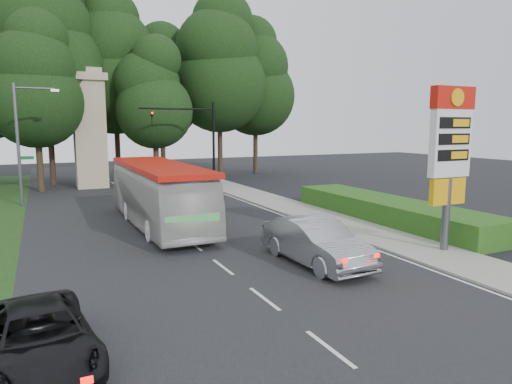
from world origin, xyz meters
name	(u,v)px	position (x,y,z in m)	size (l,w,h in m)	color
ground	(272,305)	(0.00, 0.00, 0.00)	(120.00, 120.00, 0.00)	black
road_surface	(168,226)	(0.00, 12.00, 0.01)	(14.00, 80.00, 0.02)	black
sidewalk_right	(305,212)	(8.50, 12.00, 0.06)	(3.00, 80.00, 0.12)	gray
hedge	(389,210)	(11.50, 8.00, 0.60)	(3.00, 14.00, 1.20)	#264D14
gas_station_pylon	(450,146)	(9.20, 1.99, 4.45)	(2.10, 0.45, 6.85)	#59595E
traffic_signal_mast	(198,133)	(5.68, 24.00, 4.67)	(6.10, 0.35, 7.20)	black
streetlight_signs	(21,139)	(-6.99, 22.01, 4.44)	(2.75, 0.98, 8.00)	#59595E
monument	(89,128)	(-2.00, 30.00, 5.10)	(3.00, 3.00, 10.05)	tan
tree_center_left	(45,47)	(-5.00, 33.00, 12.02)	(10.08, 10.08, 19.80)	#2D2116
tree_center_right	(114,65)	(1.00, 35.00, 11.02)	(9.24, 9.24, 18.15)	#2D2116
tree_east_near	(161,83)	(6.00, 37.00, 9.68)	(8.12, 8.12, 15.95)	#2D2116
tree_east_mid	(219,65)	(11.00, 33.00, 11.35)	(9.52, 9.52, 18.70)	#2D2116
tree_far_east	(255,79)	(16.00, 35.00, 10.35)	(8.68, 8.68, 17.05)	#2D2116
tree_monument_left	(34,82)	(-6.00, 29.00, 8.68)	(7.28, 7.28, 14.30)	#2D2116
tree_monument_right	(154,95)	(3.50, 29.50, 8.01)	(6.72, 6.72, 13.20)	#2D2116
transit_bus	(159,195)	(-0.41, 12.18, 1.66)	(2.78, 11.89, 3.31)	silver
sedan_silver	(316,242)	(3.39, 2.91, 0.88)	(1.87, 5.36, 1.77)	#A4A6AC
suv_charcoal	(40,337)	(-6.20, -0.83, 0.66)	(2.18, 4.72, 1.31)	black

